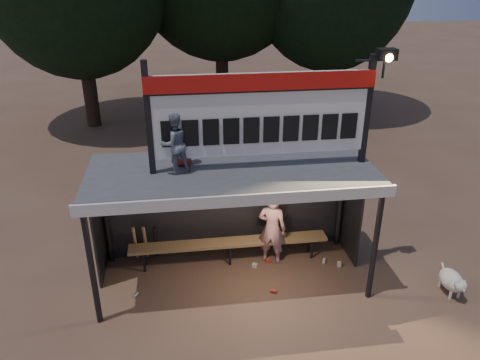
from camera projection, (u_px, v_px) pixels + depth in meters
name	position (u px, v px, depth m)	size (l,w,h in m)	color
ground	(233.00, 277.00, 9.11)	(80.00, 80.00, 0.00)	#503628
player	(272.00, 228.00, 9.30)	(0.56, 0.37, 1.54)	silver
child_a	(174.00, 143.00, 7.77)	(0.51, 0.40, 1.04)	slate
child_b	(181.00, 141.00, 8.10)	(0.44, 0.29, 0.90)	#B52C1B
dugout_shelter	(230.00, 187.00, 8.55)	(5.10, 2.08, 2.32)	#3F3F42
scoreboard_assembly	(265.00, 112.00, 7.77)	(4.10, 0.27, 1.99)	black
bench	(229.00, 243.00, 9.42)	(4.00, 0.35, 0.48)	olive
dog	(452.00, 281.00, 8.56)	(0.36, 0.81, 0.49)	silver
bats	(145.00, 242.00, 9.46)	(0.48, 0.33, 0.84)	#A0774A
litter	(269.00, 272.00, 9.21)	(4.12, 1.05, 0.08)	#A22D1B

